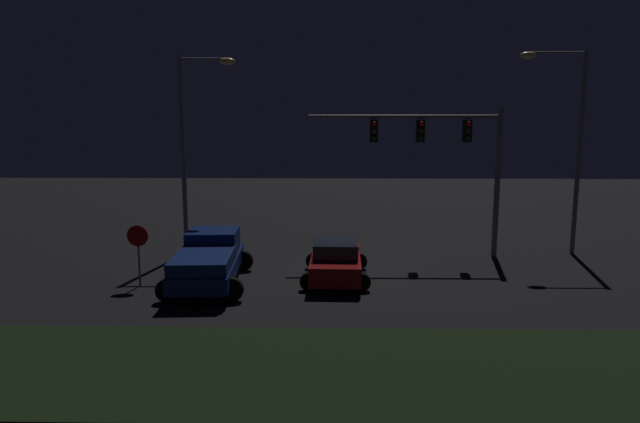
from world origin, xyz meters
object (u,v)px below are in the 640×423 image
object	(u,v)px
car_sedan	(336,260)
street_lamp_right	(568,129)
stop_sign	(138,244)
traffic_signal_gantry	(442,145)
pickup_truck	(209,257)
street_lamp_left	(193,133)

from	to	relation	value
car_sedan	street_lamp_right	bearing A→B (deg)	-65.30
stop_sign	traffic_signal_gantry	bearing A→B (deg)	22.79
pickup_truck	traffic_signal_gantry	world-z (taller)	traffic_signal_gantry
pickup_truck	street_lamp_right	world-z (taller)	street_lamp_right
traffic_signal_gantry	street_lamp_right	bearing A→B (deg)	5.50
street_lamp_right	stop_sign	size ratio (longest dim) A/B	4.02
car_sedan	stop_sign	xyz separation A→B (m)	(-7.05, -1.05, 0.82)
pickup_truck	street_lamp_right	size ratio (longest dim) A/B	0.62
street_lamp_left	stop_sign	size ratio (longest dim) A/B	3.90
car_sedan	street_lamp_right	distance (m)	12.07
car_sedan	stop_sign	size ratio (longest dim) A/B	1.99
street_lamp_left	street_lamp_right	world-z (taller)	street_lamp_right
pickup_truck	car_sedan	distance (m)	4.66
car_sedan	street_lamp_left	xyz separation A→B (m)	(-6.25, 4.10, 4.68)
car_sedan	stop_sign	world-z (taller)	stop_sign
pickup_truck	traffic_signal_gantry	xyz separation A→B (m)	(9.20, 4.50, 3.90)
traffic_signal_gantry	street_lamp_left	distance (m)	10.86
car_sedan	street_lamp_right	world-z (taller)	street_lamp_right
pickup_truck	traffic_signal_gantry	size ratio (longest dim) A/B	0.66
street_lamp_left	street_lamp_right	size ratio (longest dim) A/B	0.97
pickup_truck	traffic_signal_gantry	distance (m)	10.96
pickup_truck	stop_sign	bearing A→B (deg)	95.42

